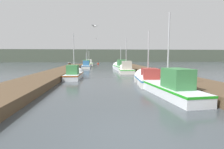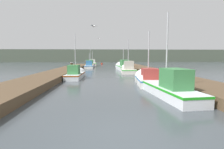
% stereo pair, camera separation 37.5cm
% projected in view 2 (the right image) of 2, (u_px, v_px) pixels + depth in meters
% --- Properties ---
extents(ground_plane, '(200.00, 200.00, 0.00)m').
position_uv_depth(ground_plane, '(125.00, 140.00, 4.43)').
color(ground_plane, '#3D4449').
extents(dock_left, '(2.97, 40.00, 0.49)m').
position_uv_depth(dock_left, '(59.00, 73.00, 20.00)').
color(dock_left, brown).
rests_on(dock_left, ground_plane).
extents(dock_right, '(2.97, 40.00, 0.49)m').
position_uv_depth(dock_right, '(154.00, 72.00, 20.60)').
color(dock_right, brown).
rests_on(dock_right, ground_plane).
extents(distant_shore_ridge, '(120.00, 16.00, 4.88)m').
position_uv_depth(distant_shore_ridge, '(104.00, 56.00, 75.23)').
color(distant_shore_ridge, '#4C5647').
rests_on(distant_shore_ridge, ground_plane).
extents(fishing_boat_0, '(1.89, 6.02, 4.80)m').
position_uv_depth(fishing_boat_0, '(165.00, 86.00, 9.65)').
color(fishing_boat_0, silver).
rests_on(fishing_boat_0, ground_plane).
extents(fishing_boat_1, '(1.99, 4.47, 4.53)m').
position_uv_depth(fishing_boat_1, '(148.00, 79.00, 13.49)').
color(fishing_boat_1, silver).
rests_on(fishing_boat_1, ground_plane).
extents(fishing_boat_2, '(1.47, 5.15, 4.75)m').
position_uv_depth(fishing_boat_2, '(76.00, 74.00, 17.45)').
color(fishing_boat_2, silver).
rests_on(fishing_boat_2, ground_plane).
extents(fishing_boat_3, '(2.01, 4.74, 4.99)m').
position_uv_depth(fishing_boat_3, '(128.00, 69.00, 22.88)').
color(fishing_boat_3, silver).
rests_on(fishing_boat_3, ground_plane).
extents(fishing_boat_4, '(2.05, 6.44, 4.16)m').
position_uv_depth(fishing_boat_4, '(123.00, 66.00, 28.29)').
color(fishing_boat_4, silver).
rests_on(fishing_boat_4, ground_plane).
extents(fishing_boat_5, '(1.56, 5.80, 3.18)m').
position_uv_depth(fishing_boat_5, '(90.00, 66.00, 32.97)').
color(fishing_boat_5, silver).
rests_on(fishing_boat_5, ground_plane).
extents(fishing_boat_6, '(1.86, 4.66, 4.86)m').
position_uv_depth(fishing_boat_6, '(91.00, 64.00, 36.92)').
color(fishing_boat_6, silver).
rests_on(fishing_boat_6, ground_plane).
extents(fishing_boat_7, '(1.95, 6.23, 3.92)m').
position_uv_depth(fishing_boat_7, '(92.00, 63.00, 41.69)').
color(fishing_boat_7, silver).
rests_on(fishing_boat_7, ground_plane).
extents(mooring_piling_0, '(0.35, 0.35, 1.21)m').
position_uv_depth(mooring_piling_0, '(133.00, 66.00, 27.16)').
color(mooring_piling_0, '#473523').
rests_on(mooring_piling_0, ground_plane).
extents(mooring_piling_1, '(0.33, 0.33, 1.41)m').
position_uv_depth(mooring_piling_1, '(72.00, 68.00, 20.77)').
color(mooring_piling_1, '#473523').
rests_on(mooring_piling_1, ground_plane).
extents(mooring_piling_2, '(0.30, 0.30, 1.28)m').
position_uv_depth(mooring_piling_2, '(86.00, 64.00, 35.68)').
color(mooring_piling_2, '#473523').
rests_on(mooring_piling_2, ground_plane).
extents(channel_buoy, '(0.50, 0.50, 1.00)m').
position_uv_depth(channel_buoy, '(102.00, 64.00, 47.66)').
color(channel_buoy, red).
rests_on(channel_buoy, ground_plane).
extents(seagull_lead, '(0.43, 0.51, 0.12)m').
position_uv_depth(seagull_lead, '(94.00, 26.00, 11.33)').
color(seagull_lead, white).
extents(seagull_1, '(0.30, 0.56, 0.12)m').
position_uv_depth(seagull_1, '(99.00, 39.00, 25.95)').
color(seagull_1, white).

